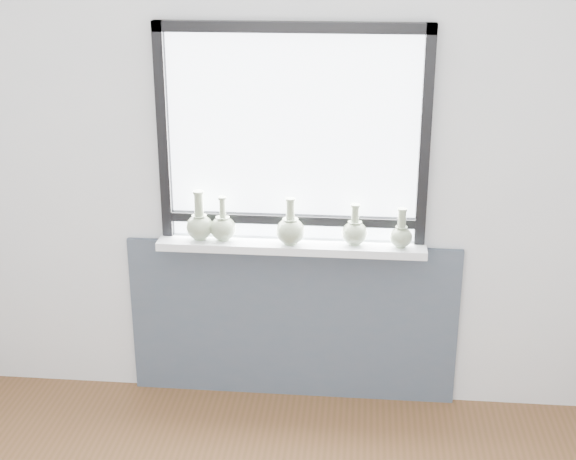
# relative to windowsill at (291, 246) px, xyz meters

# --- Properties ---
(back_wall) EXTENTS (3.60, 0.02, 2.60)m
(back_wall) POSITION_rel_windowsill_xyz_m (0.00, 0.10, 0.42)
(back_wall) COLOR silver
(back_wall) RESTS_ON ground
(apron_panel) EXTENTS (1.70, 0.03, 0.86)m
(apron_panel) POSITION_rel_windowsill_xyz_m (0.00, 0.07, -0.45)
(apron_panel) COLOR #434A58
(apron_panel) RESTS_ON ground
(windowsill) EXTENTS (1.32, 0.18, 0.04)m
(windowsill) POSITION_rel_windowsill_xyz_m (0.00, 0.00, 0.00)
(windowsill) COLOR white
(windowsill) RESTS_ON apron_panel
(window) EXTENTS (1.30, 0.06, 1.05)m
(window) POSITION_rel_windowsill_xyz_m (0.00, 0.06, 0.56)
(window) COLOR black
(window) RESTS_ON windowsill
(vase_a) EXTENTS (0.14, 0.14, 0.25)m
(vase_a) POSITION_rel_windowsill_xyz_m (-0.45, -0.00, 0.10)
(vase_a) COLOR gray
(vase_a) RESTS_ON windowsill
(vase_b) EXTENTS (0.13, 0.13, 0.22)m
(vase_b) POSITION_rel_windowsill_xyz_m (-0.34, -0.00, 0.09)
(vase_b) COLOR gray
(vase_b) RESTS_ON windowsill
(vase_c) EXTENTS (0.14, 0.14, 0.23)m
(vase_c) POSITION_rel_windowsill_xyz_m (-0.00, -0.03, 0.10)
(vase_c) COLOR gray
(vase_c) RESTS_ON windowsill
(vase_d) EXTENTS (0.13, 0.13, 0.20)m
(vase_d) POSITION_rel_windowsill_xyz_m (0.31, -0.00, 0.09)
(vase_d) COLOR gray
(vase_d) RESTS_ON windowsill
(vase_e) EXTENTS (0.11, 0.11, 0.20)m
(vase_e) POSITION_rel_windowsill_xyz_m (0.53, -0.02, 0.08)
(vase_e) COLOR gray
(vase_e) RESTS_ON windowsill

